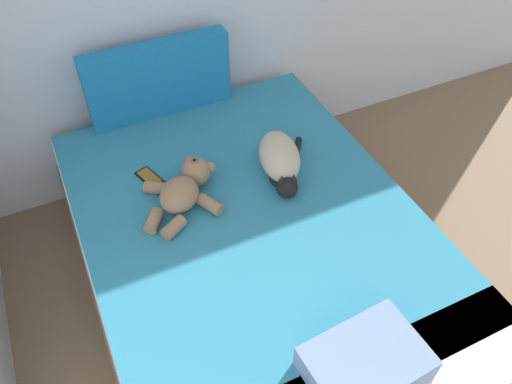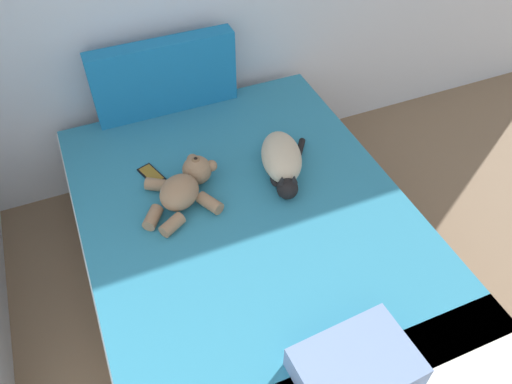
{
  "view_description": "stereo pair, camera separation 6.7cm",
  "coord_description": "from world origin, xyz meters",
  "px_view_note": "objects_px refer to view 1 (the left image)",
  "views": [
    {
      "loc": [
        0.57,
        1.87,
        2.21
      ],
      "look_at": [
        1.24,
        3.3,
        0.58
      ],
      "focal_mm": 35.13,
      "sensor_mm": 36.0,
      "label": 1
    },
    {
      "loc": [
        0.63,
        1.84,
        2.21
      ],
      "look_at": [
        1.24,
        3.3,
        0.58
      ],
      "focal_mm": 35.13,
      "sensor_mm": 36.0,
      "label": 2
    }
  ],
  "objects_px": {
    "teddy_bear": "(184,189)",
    "throw_pillow": "(365,363)",
    "cell_phone": "(149,178)",
    "bed": "(255,260)",
    "cat": "(280,159)",
    "patterned_cushion": "(159,79)"
  },
  "relations": [
    {
      "from": "cat",
      "to": "cell_phone",
      "type": "height_order",
      "value": "cat"
    },
    {
      "from": "bed",
      "to": "teddy_bear",
      "type": "bearing_deg",
      "value": 129.77
    },
    {
      "from": "cell_phone",
      "to": "patterned_cushion",
      "type": "bearing_deg",
      "value": 64.84
    },
    {
      "from": "bed",
      "to": "cell_phone",
      "type": "bearing_deg",
      "value": 125.73
    },
    {
      "from": "cat",
      "to": "teddy_bear",
      "type": "relative_size",
      "value": 1.02
    },
    {
      "from": "patterned_cushion",
      "to": "throw_pillow",
      "type": "bearing_deg",
      "value": -84.53
    },
    {
      "from": "patterned_cushion",
      "to": "cat",
      "type": "xyz_separation_m",
      "value": [
        0.36,
        -0.7,
        -0.13
      ]
    },
    {
      "from": "cat",
      "to": "cell_phone",
      "type": "bearing_deg",
      "value": 159.97
    },
    {
      "from": "bed",
      "to": "throw_pillow",
      "type": "height_order",
      "value": "throw_pillow"
    },
    {
      "from": "cat",
      "to": "cell_phone",
      "type": "distance_m",
      "value": 0.63
    },
    {
      "from": "bed",
      "to": "throw_pillow",
      "type": "distance_m",
      "value": 0.84
    },
    {
      "from": "cat",
      "to": "patterned_cushion",
      "type": "bearing_deg",
      "value": 117.41
    },
    {
      "from": "bed",
      "to": "teddy_bear",
      "type": "relative_size",
      "value": 4.93
    },
    {
      "from": "teddy_bear",
      "to": "cell_phone",
      "type": "height_order",
      "value": "teddy_bear"
    },
    {
      "from": "patterned_cushion",
      "to": "throw_pillow",
      "type": "xyz_separation_m",
      "value": [
        0.16,
        -1.72,
        -0.15
      ]
    },
    {
      "from": "teddy_bear",
      "to": "cell_phone",
      "type": "relative_size",
      "value": 2.54
    },
    {
      "from": "patterned_cushion",
      "to": "throw_pillow",
      "type": "height_order",
      "value": "patterned_cushion"
    },
    {
      "from": "bed",
      "to": "cell_phone",
      "type": "xyz_separation_m",
      "value": [
        -0.34,
        0.47,
        0.28
      ]
    },
    {
      "from": "teddy_bear",
      "to": "throw_pillow",
      "type": "bearing_deg",
      "value": -74.88
    },
    {
      "from": "patterned_cushion",
      "to": "cat",
      "type": "bearing_deg",
      "value": -62.59
    },
    {
      "from": "cat",
      "to": "bed",
      "type": "bearing_deg",
      "value": -135.05
    },
    {
      "from": "teddy_bear",
      "to": "throw_pillow",
      "type": "relative_size",
      "value": 1.04
    }
  ]
}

